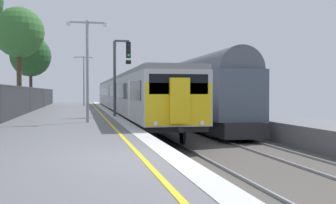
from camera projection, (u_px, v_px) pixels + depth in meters
The scene contains 8 objects.
ground at pixel (263, 179), 10.26m from camera, with size 17.40×110.00×1.21m.
commuter_train_at_platform at pixel (126, 95), 36.16m from camera, with size 2.83×40.33×3.81m.
freight_train_adjacent_track at pixel (164, 91), 40.40m from camera, with size 2.60×41.43×4.77m.
signal_gantry at pixel (119, 69), 26.09m from camera, with size 1.10×0.24×4.73m.
platform_lamp_mid at pixel (87, 62), 20.83m from camera, with size 2.00×0.20×5.04m.
platform_lamp_far at pixel (84, 77), 45.31m from camera, with size 2.00×0.20×5.37m.
background_tree_centre at pixel (19, 35), 35.92m from camera, with size 4.27×4.27×8.74m.
background_tree_right at pixel (30, 58), 42.12m from camera, with size 4.03×4.03×7.11m.
Camera 1 is at (-1.71, -9.53, 1.50)m, focal length 45.10 mm.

